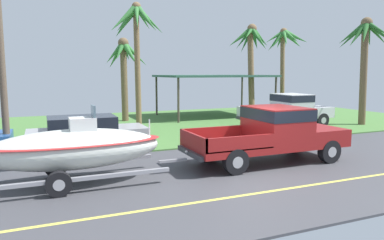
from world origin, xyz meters
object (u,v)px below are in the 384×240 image
at_px(palm_tree_far_left, 365,45).
at_px(carport_awning, 215,77).
at_px(boat_on_trailer, 74,149).
at_px(parked_pickup_background, 291,109).
at_px(parked_sedan_near, 87,134).
at_px(palm_tree_far_right, 124,61).
at_px(palm_tree_near_left, 135,32).
at_px(pickup_truck_towing, 276,131).
at_px(palm_tree_near_right, 285,45).
at_px(palm_tree_mid, 252,48).
at_px(utility_pole, 1,54).

bearing_deg(palm_tree_far_left, carport_awning, 131.43).
bearing_deg(palm_tree_far_left, boat_on_trailer, -162.19).
xyz_separation_m(parked_pickup_background, carport_awning, (-1.99, 5.87, 1.76)).
distance_m(parked_sedan_near, palm_tree_far_right, 9.15).
bearing_deg(palm_tree_near_left, pickup_truck_towing, -72.24).
bearing_deg(boat_on_trailer, palm_tree_near_right, 35.82).
relative_size(palm_tree_mid, utility_pole, 0.88).
distance_m(pickup_truck_towing, utility_pole, 10.02).
xyz_separation_m(parked_sedan_near, palm_tree_mid, (11.50, 6.30, 4.05)).
relative_size(pickup_truck_towing, palm_tree_near_right, 0.94).
relative_size(boat_on_trailer, palm_tree_near_left, 0.90).
xyz_separation_m(parked_pickup_background, utility_pole, (-14.44, -2.27, 2.68)).
relative_size(palm_tree_mid, palm_tree_far_left, 1.01).
bearing_deg(palm_tree_far_right, pickup_truck_towing, -78.31).
height_order(parked_pickup_background, carport_awning, carport_awning).
bearing_deg(palm_tree_near_right, palm_tree_far_left, -77.25).
height_order(parked_pickup_background, parked_sedan_near, parked_pickup_background).
height_order(parked_sedan_near, palm_tree_far_left, palm_tree_far_left).
xyz_separation_m(boat_on_trailer, carport_awning, (10.48, 12.37, 1.80)).
bearing_deg(boat_on_trailer, pickup_truck_towing, -0.00).
xyz_separation_m(palm_tree_near_right, palm_tree_far_left, (1.30, -5.74, -0.31)).
bearing_deg(carport_awning, palm_tree_far_left, -48.57).
height_order(parked_pickup_background, palm_tree_far_left, palm_tree_far_left).
bearing_deg(parked_sedan_near, carport_awning, 39.73).
distance_m(parked_sedan_near, palm_tree_far_left, 16.35).
bearing_deg(palm_tree_mid, parked_pickup_background, -88.53).
relative_size(parked_sedan_near, palm_tree_near_left, 0.68).
height_order(parked_sedan_near, carport_awning, carport_awning).
bearing_deg(parked_sedan_near, palm_tree_mid, 28.71).
distance_m(parked_sedan_near, carport_awning, 12.69).
height_order(pickup_truck_towing, boat_on_trailer, boat_on_trailer).
bearing_deg(boat_on_trailer, palm_tree_near_left, 65.36).
xyz_separation_m(parked_pickup_background, palm_tree_near_left, (-8.51, 2.11, 4.17)).
height_order(palm_tree_near_left, palm_tree_mid, palm_tree_near_left).
bearing_deg(carport_awning, parked_sedan_near, -140.27).
bearing_deg(utility_pole, parked_pickup_background, 8.95).
distance_m(palm_tree_far_left, palm_tree_far_right, 14.34).
relative_size(palm_tree_near_right, palm_tree_far_left, 1.00).
distance_m(palm_tree_near_left, palm_tree_mid, 8.67).
relative_size(boat_on_trailer, parked_sedan_near, 1.32).
relative_size(carport_awning, palm_tree_mid, 1.21).
bearing_deg(carport_awning, pickup_truck_towing, -106.93).
xyz_separation_m(boat_on_trailer, parked_sedan_near, (0.85, 4.37, -0.33)).
relative_size(carport_awning, palm_tree_far_right, 1.45).
relative_size(palm_tree_near_left, palm_tree_far_left, 1.08).
bearing_deg(pickup_truck_towing, utility_pole, 154.07).
xyz_separation_m(parked_pickup_background, palm_tree_far_right, (-8.30, 5.81, 2.75)).
height_order(pickup_truck_towing, palm_tree_far_left, palm_tree_far_left).
distance_m(palm_tree_near_right, palm_tree_mid, 3.06).
relative_size(pickup_truck_towing, palm_tree_mid, 0.93).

